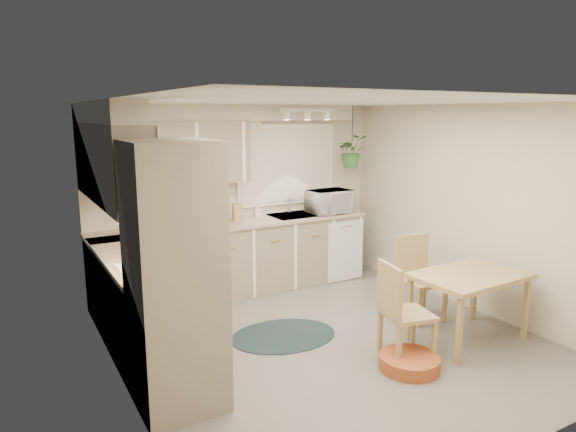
# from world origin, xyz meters

# --- Properties ---
(floor) EXTENTS (4.20, 4.20, 0.00)m
(floor) POSITION_xyz_m (0.00, 0.00, 0.00)
(floor) COLOR slate
(floor) RESTS_ON ground
(ceiling) EXTENTS (4.20, 4.20, 0.00)m
(ceiling) POSITION_xyz_m (0.00, 0.00, 2.40)
(ceiling) COLOR silver
(ceiling) RESTS_ON wall_back
(wall_back) EXTENTS (4.00, 0.04, 2.40)m
(wall_back) POSITION_xyz_m (0.00, 2.10, 1.20)
(wall_back) COLOR beige
(wall_back) RESTS_ON floor
(wall_front) EXTENTS (4.00, 0.04, 2.40)m
(wall_front) POSITION_xyz_m (0.00, -2.10, 1.20)
(wall_front) COLOR beige
(wall_front) RESTS_ON floor
(wall_left) EXTENTS (0.04, 4.20, 2.40)m
(wall_left) POSITION_xyz_m (-2.00, 0.00, 1.20)
(wall_left) COLOR beige
(wall_left) RESTS_ON floor
(wall_right) EXTENTS (0.04, 4.20, 2.40)m
(wall_right) POSITION_xyz_m (2.00, 0.00, 1.20)
(wall_right) COLOR beige
(wall_right) RESTS_ON floor
(base_cab_left) EXTENTS (0.60, 1.85, 0.90)m
(base_cab_left) POSITION_xyz_m (-1.70, 0.88, 0.45)
(base_cab_left) COLOR gray
(base_cab_left) RESTS_ON floor
(base_cab_back) EXTENTS (3.60, 0.60, 0.90)m
(base_cab_back) POSITION_xyz_m (-0.20, 1.80, 0.45)
(base_cab_back) COLOR gray
(base_cab_back) RESTS_ON floor
(counter_left) EXTENTS (0.64, 1.89, 0.04)m
(counter_left) POSITION_xyz_m (-1.69, 0.88, 0.92)
(counter_left) COLOR tan
(counter_left) RESTS_ON base_cab_left
(counter_back) EXTENTS (3.64, 0.64, 0.04)m
(counter_back) POSITION_xyz_m (-0.20, 1.79, 0.92)
(counter_back) COLOR tan
(counter_back) RESTS_ON base_cab_back
(oven_stack) EXTENTS (0.65, 0.65, 2.10)m
(oven_stack) POSITION_xyz_m (-1.68, -0.38, 1.05)
(oven_stack) COLOR gray
(oven_stack) RESTS_ON floor
(wall_oven_face) EXTENTS (0.02, 0.56, 0.58)m
(wall_oven_face) POSITION_xyz_m (-1.35, -0.38, 1.05)
(wall_oven_face) COLOR silver
(wall_oven_face) RESTS_ON oven_stack
(upper_cab_left) EXTENTS (0.35, 2.00, 0.75)m
(upper_cab_left) POSITION_xyz_m (-1.82, 1.00, 1.83)
(upper_cab_left) COLOR gray
(upper_cab_left) RESTS_ON wall_left
(upper_cab_back) EXTENTS (2.00, 0.35, 0.75)m
(upper_cab_back) POSITION_xyz_m (-1.00, 1.93, 1.83)
(upper_cab_back) COLOR gray
(upper_cab_back) RESTS_ON wall_back
(soffit_left) EXTENTS (0.30, 2.00, 0.20)m
(soffit_left) POSITION_xyz_m (-1.85, 1.00, 2.30)
(soffit_left) COLOR beige
(soffit_left) RESTS_ON wall_left
(soffit_back) EXTENTS (3.60, 0.30, 0.20)m
(soffit_back) POSITION_xyz_m (-0.20, 1.95, 2.30)
(soffit_back) COLOR beige
(soffit_back) RESTS_ON wall_back
(cooktop) EXTENTS (0.52, 0.58, 0.02)m
(cooktop) POSITION_xyz_m (-1.68, 0.30, 0.94)
(cooktop) COLOR silver
(cooktop) RESTS_ON counter_left
(range_hood) EXTENTS (0.40, 0.60, 0.14)m
(range_hood) POSITION_xyz_m (-1.70, 0.30, 1.40)
(range_hood) COLOR silver
(range_hood) RESTS_ON upper_cab_left
(window_blinds) EXTENTS (1.40, 0.02, 1.00)m
(window_blinds) POSITION_xyz_m (0.70, 2.07, 1.60)
(window_blinds) COLOR white
(window_blinds) RESTS_ON wall_back
(window_frame) EXTENTS (1.50, 0.02, 1.10)m
(window_frame) POSITION_xyz_m (0.70, 2.08, 1.60)
(window_frame) COLOR white
(window_frame) RESTS_ON wall_back
(sink) EXTENTS (0.70, 0.48, 0.10)m
(sink) POSITION_xyz_m (0.70, 1.80, 0.90)
(sink) COLOR #A6A8AE
(sink) RESTS_ON counter_back
(dishwasher_front) EXTENTS (0.58, 0.02, 0.83)m
(dishwasher_front) POSITION_xyz_m (1.30, 1.49, 0.42)
(dishwasher_front) COLOR silver
(dishwasher_front) RESTS_ON base_cab_back
(track_light_bar) EXTENTS (0.80, 0.04, 0.04)m
(track_light_bar) POSITION_xyz_m (0.70, 1.55, 2.33)
(track_light_bar) COLOR silver
(track_light_bar) RESTS_ON ceiling
(wall_clock) EXTENTS (0.30, 0.03, 0.30)m
(wall_clock) POSITION_xyz_m (0.15, 2.07, 2.18)
(wall_clock) COLOR #DDC24E
(wall_clock) RESTS_ON wall_back
(dining_table) EXTENTS (1.16, 0.80, 0.71)m
(dining_table) POSITION_xyz_m (1.26, -0.68, 0.35)
(dining_table) COLOR tan
(dining_table) RESTS_ON floor
(chair_left) EXTENTS (0.53, 0.53, 0.94)m
(chair_left) POSITION_xyz_m (0.43, -0.68, 0.47)
(chair_left) COLOR tan
(chair_left) RESTS_ON floor
(chair_back) EXTENTS (0.47, 0.47, 0.94)m
(chair_back) POSITION_xyz_m (1.25, -0.04, 0.47)
(chair_back) COLOR tan
(chair_back) RESTS_ON floor
(braided_rug) EXTENTS (1.23, 0.98, 0.01)m
(braided_rug) POSITION_xyz_m (-0.33, 0.33, 0.01)
(braided_rug) COLOR black
(braided_rug) RESTS_ON floor
(pet_bed) EXTENTS (0.70, 0.70, 0.13)m
(pet_bed) POSITION_xyz_m (0.32, -0.86, 0.06)
(pet_bed) COLOR #AA5F22
(pet_bed) RESTS_ON floor
(microwave) EXTENTS (0.59, 0.35, 0.39)m
(microwave) POSITION_xyz_m (1.16, 1.70, 1.14)
(microwave) COLOR silver
(microwave) RESTS_ON counter_back
(soap_bottle) EXTENTS (0.10, 0.18, 0.08)m
(soap_bottle) POSITION_xyz_m (0.18, 1.95, 0.98)
(soap_bottle) COLOR silver
(soap_bottle) RESTS_ON counter_back
(hanging_plant) EXTENTS (0.53, 0.56, 0.36)m
(hanging_plant) POSITION_xyz_m (1.52, 1.70, 1.73)
(hanging_plant) COLOR #306829
(hanging_plant) RESTS_ON ceiling
(coffee_maker) EXTENTS (0.17, 0.21, 0.29)m
(coffee_maker) POSITION_xyz_m (-0.98, 1.80, 1.09)
(coffee_maker) COLOR black
(coffee_maker) RESTS_ON counter_back
(toaster) EXTENTS (0.30, 0.21, 0.17)m
(toaster) POSITION_xyz_m (-0.72, 1.82, 1.02)
(toaster) COLOR #A6A8AE
(toaster) RESTS_ON counter_back
(knife_block) EXTENTS (0.11, 0.11, 0.22)m
(knife_block) POSITION_xyz_m (-0.16, 1.85, 1.05)
(knife_block) COLOR tan
(knife_block) RESTS_ON counter_back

